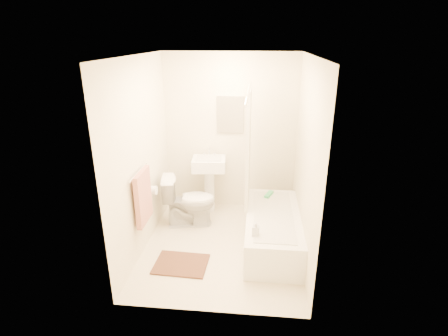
# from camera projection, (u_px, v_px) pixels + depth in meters

# --- Properties ---
(floor) EXTENTS (2.40, 2.40, 0.00)m
(floor) POSITION_uv_depth(u_px,v_px,m) (222.00, 245.00, 4.63)
(floor) COLOR beige
(floor) RESTS_ON ground
(ceiling) EXTENTS (2.40, 2.40, 0.00)m
(ceiling) POSITION_uv_depth(u_px,v_px,m) (222.00, 55.00, 3.78)
(ceiling) COLOR white
(ceiling) RESTS_ON ground
(wall_back) EXTENTS (2.00, 0.02, 2.40)m
(wall_back) POSITION_uv_depth(u_px,v_px,m) (230.00, 134.00, 5.32)
(wall_back) COLOR beige
(wall_back) RESTS_ON ground
(wall_left) EXTENTS (0.02, 2.40, 2.40)m
(wall_left) POSITION_uv_depth(u_px,v_px,m) (141.00, 157.00, 4.30)
(wall_left) COLOR beige
(wall_left) RESTS_ON ground
(wall_right) EXTENTS (0.02, 2.40, 2.40)m
(wall_right) POSITION_uv_depth(u_px,v_px,m) (306.00, 163.00, 4.11)
(wall_right) COLOR beige
(wall_right) RESTS_ON ground
(mirror) EXTENTS (0.40, 0.03, 0.55)m
(mirror) POSITION_uv_depth(u_px,v_px,m) (230.00, 115.00, 5.20)
(mirror) COLOR white
(mirror) RESTS_ON wall_back
(curtain_rod) EXTENTS (0.03, 1.70, 0.03)m
(curtain_rod) POSITION_uv_depth(u_px,v_px,m) (249.00, 92.00, 3.99)
(curtain_rod) COLOR silver
(curtain_rod) RESTS_ON wall_back
(shower_curtain) EXTENTS (0.04, 0.80, 1.55)m
(shower_curtain) POSITION_uv_depth(u_px,v_px,m) (248.00, 147.00, 4.63)
(shower_curtain) COLOR silver
(shower_curtain) RESTS_ON curtain_rod
(towel_bar) EXTENTS (0.02, 0.60, 0.02)m
(towel_bar) POSITION_uv_depth(u_px,v_px,m) (139.00, 172.00, 4.10)
(towel_bar) COLOR silver
(towel_bar) RESTS_ON wall_left
(towel) EXTENTS (0.06, 0.45, 0.66)m
(towel) POSITION_uv_depth(u_px,v_px,m) (143.00, 197.00, 4.21)
(towel) COLOR #CC7266
(towel) RESTS_ON towel_bar
(toilet_paper) EXTENTS (0.11, 0.12, 0.12)m
(toilet_paper) POSITION_uv_depth(u_px,v_px,m) (153.00, 190.00, 4.58)
(toilet_paper) COLOR white
(toilet_paper) RESTS_ON wall_left
(toilet) EXTENTS (0.81, 0.54, 0.74)m
(toilet) POSITION_uv_depth(u_px,v_px,m) (189.00, 201.00, 5.03)
(toilet) COLOR white
(toilet) RESTS_ON floor
(sink) EXTENTS (0.52, 0.43, 0.96)m
(sink) POSITION_uv_depth(u_px,v_px,m) (209.00, 183.00, 5.37)
(sink) COLOR white
(sink) RESTS_ON floor
(bathtub) EXTENTS (0.69, 1.57, 0.44)m
(bathtub) POSITION_uv_depth(u_px,v_px,m) (273.00, 230.00, 4.57)
(bathtub) COLOR white
(bathtub) RESTS_ON floor
(bath_mat) EXTENTS (0.65, 0.50, 0.02)m
(bath_mat) POSITION_uv_depth(u_px,v_px,m) (181.00, 264.00, 4.23)
(bath_mat) COLOR #4F2319
(bath_mat) RESTS_ON floor
(soap_bottle) EXTENTS (0.08, 0.09, 0.17)m
(soap_bottle) POSITION_uv_depth(u_px,v_px,m) (256.00, 229.00, 4.01)
(soap_bottle) COLOR white
(soap_bottle) RESTS_ON bathtub
(scrub_brush) EXTENTS (0.14, 0.23, 0.04)m
(scrub_brush) POSITION_uv_depth(u_px,v_px,m) (269.00, 195.00, 5.01)
(scrub_brush) COLOR #3FC06A
(scrub_brush) RESTS_ON bathtub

